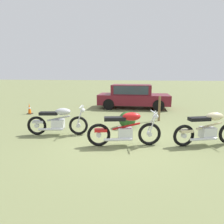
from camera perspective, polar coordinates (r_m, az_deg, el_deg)
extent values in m
plane|color=olive|center=(6.08, 3.29, -8.64)|extent=(120.00, 120.00, 0.00)
torus|color=black|center=(6.71, -9.87, -3.97)|extent=(0.66, 0.21, 0.65)
torus|color=black|center=(7.08, -21.30, -3.78)|extent=(0.66, 0.21, 0.65)
cylinder|color=silver|center=(6.71, -9.87, -3.97)|extent=(0.16, 0.12, 0.14)
cylinder|color=silver|center=(7.08, -21.30, -3.78)|extent=(0.16, 0.12, 0.14)
cylinder|color=silver|center=(6.71, -9.33, -1.07)|extent=(0.27, 0.09, 0.73)
cylinder|color=silver|center=(6.54, -9.57, -1.41)|extent=(0.27, 0.09, 0.73)
cube|color=silver|center=(6.84, -15.60, -3.45)|extent=(0.45, 0.37, 0.32)
cylinder|color=#B7BABF|center=(6.79, -15.44, -1.82)|extent=(0.77, 0.20, 0.22)
ellipsoid|color=#B7BABF|center=(6.70, -14.31, 0.11)|extent=(0.56, 0.35, 0.24)
cube|color=black|center=(6.85, -18.19, -0.39)|extent=(0.63, 0.35, 0.10)
cube|color=#B7BABF|center=(7.03, -20.92, -2.68)|extent=(0.39, 0.24, 0.08)
cylinder|color=silver|center=(6.56, -9.19, 1.56)|extent=(0.15, 0.63, 0.03)
sphere|color=silver|center=(6.57, -8.65, 0.53)|extent=(0.19, 0.19, 0.16)
cylinder|color=silver|center=(6.79, -17.68, -4.90)|extent=(0.80, 0.23, 0.08)
torus|color=black|center=(5.77, 11.00, -6.40)|extent=(0.68, 0.24, 0.67)
torus|color=black|center=(5.60, -3.93, -6.76)|extent=(0.68, 0.24, 0.67)
cylinder|color=silver|center=(5.77, 11.00, -6.40)|extent=(0.16, 0.13, 0.14)
cylinder|color=silver|center=(5.60, -3.93, -6.76)|extent=(0.16, 0.13, 0.14)
cylinder|color=silver|center=(5.78, 11.48, -3.07)|extent=(0.27, 0.10, 0.72)
cylinder|color=silver|center=(5.61, 11.94, -3.51)|extent=(0.27, 0.10, 0.72)
cube|color=silver|center=(5.63, 3.86, -6.21)|extent=(0.46, 0.39, 0.32)
cylinder|color=red|center=(5.57, 4.20, -4.23)|extent=(0.80, 0.25, 0.23)
ellipsoid|color=red|center=(5.53, 5.78, -1.34)|extent=(0.57, 0.37, 0.24)
cube|color=black|center=(5.48, 0.81, -2.02)|extent=(0.64, 0.37, 0.10)
cube|color=red|center=(5.56, -3.32, -5.38)|extent=(0.39, 0.26, 0.08)
cylinder|color=silver|center=(5.64, 12.23, -0.11)|extent=(0.18, 0.63, 0.03)
sphere|color=silver|center=(5.68, 12.76, -1.29)|extent=(0.19, 0.19, 0.16)
cylinder|color=silver|center=(5.50, 1.75, -8.15)|extent=(0.80, 0.26, 0.08)
torus|color=black|center=(5.95, 20.41, -6.53)|extent=(0.64, 0.29, 0.64)
cylinder|color=silver|center=(5.95, 20.41, -6.53)|extent=(0.16, 0.14, 0.14)
cube|color=silver|center=(6.32, 26.34, -5.43)|extent=(0.48, 0.41, 0.32)
cylinder|color=beige|center=(6.28, 26.72, -3.65)|extent=(0.76, 0.31, 0.22)
ellipsoid|color=beige|center=(6.31, 28.05, -1.14)|extent=(0.58, 0.41, 0.24)
cube|color=black|center=(6.05, 24.34, -1.88)|extent=(0.65, 0.42, 0.10)
cube|color=beige|center=(5.94, 21.01, -5.19)|extent=(0.40, 0.29, 0.08)
cylinder|color=silver|center=(6.11, 25.37, -7.26)|extent=(0.78, 0.33, 0.08)
cube|color=maroon|center=(11.91, 6.40, 3.80)|extent=(4.30, 1.89, 0.60)
cube|color=maroon|center=(11.86, 5.73, 6.60)|extent=(2.39, 1.64, 0.60)
cube|color=#2D3842|center=(11.86, 5.73, 6.69)|extent=(2.04, 1.67, 0.48)
cylinder|color=black|center=(12.78, 12.86, 3.04)|extent=(0.65, 0.25, 0.64)
cylinder|color=black|center=(11.20, 13.52, 1.90)|extent=(0.65, 0.25, 0.64)
cylinder|color=black|center=(12.85, 0.14, 3.36)|extent=(0.65, 0.25, 0.64)
cylinder|color=black|center=(11.28, -0.97, 2.28)|extent=(0.65, 0.25, 0.64)
ellipsoid|color=#234D1E|center=(7.53, 4.49, -2.25)|extent=(0.65, 0.68, 0.63)
cone|color=#EA590F|center=(10.97, -23.19, 0.95)|extent=(0.18, 0.18, 0.58)
cube|color=black|center=(11.02, -23.08, -0.44)|extent=(0.25, 0.25, 0.03)
cylinder|color=white|center=(10.97, -23.20, 1.10)|extent=(0.12, 0.12, 0.07)
cylinder|color=brown|center=(8.79, 13.78, 0.97)|extent=(0.10, 0.10, 1.11)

